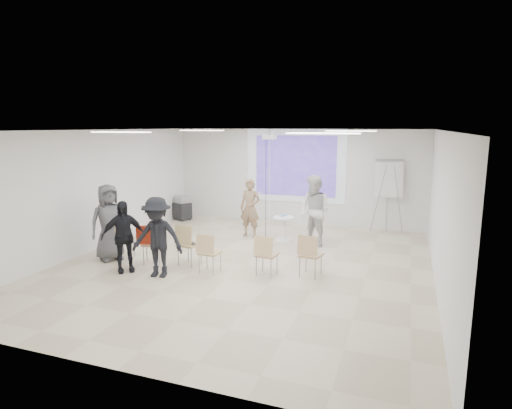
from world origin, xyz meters
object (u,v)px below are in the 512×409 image
(player_right, at_px, (315,207))
(chair_left_inner, at_px, (187,242))
(pedestal_table, at_px, (284,227))
(audience_mid, at_px, (157,232))
(chair_far_left, at_px, (123,236))
(flipchart_easel, at_px, (389,179))
(chair_center, at_px, (208,250))
(av_cart, at_px, (182,209))
(audience_left, at_px, (123,231))
(player_left, at_px, (250,204))
(chair_left_mid, at_px, (152,241))
(audience_outer, at_px, (109,218))
(chair_right_far, at_px, (309,252))
(laptop, at_px, (190,243))
(chair_right_inner, at_px, (265,252))

(player_right, distance_m, chair_left_inner, 3.51)
(pedestal_table, height_order, audience_mid, audience_mid)
(chair_far_left, xyz_separation_m, flipchart_easel, (5.71, 4.71, 1.05))
(chair_far_left, xyz_separation_m, chair_center, (2.35, -0.28, -0.02))
(chair_left_inner, xyz_separation_m, chair_center, (0.66, -0.30, -0.04))
(av_cart, bearing_deg, audience_left, -51.23)
(player_right, bearing_deg, player_left, -160.75)
(flipchart_easel, bearing_deg, chair_left_mid, -142.41)
(audience_mid, xyz_separation_m, audience_outer, (-1.69, 0.63, 0.05))
(player_left, bearing_deg, audience_outer, -123.39)
(flipchart_easel, height_order, av_cart, flipchart_easel)
(chair_left_mid, height_order, chair_left_inner, chair_left_inner)
(audience_outer, xyz_separation_m, av_cart, (-0.58, 4.40, -0.63))
(audience_mid, bearing_deg, chair_left_inner, 64.48)
(chair_right_far, bearing_deg, chair_center, -156.63)
(av_cart, bearing_deg, chair_center, -31.95)
(laptop, bearing_deg, pedestal_table, -110.26)
(player_right, height_order, flipchart_easel, flipchart_easel)
(chair_left_inner, bearing_deg, chair_far_left, -171.06)
(chair_far_left, distance_m, chair_right_inner, 3.53)
(chair_left_mid, bearing_deg, player_right, 19.74)
(chair_right_inner, xyz_separation_m, flipchart_easel, (2.18, 4.73, 1.07))
(chair_far_left, xyz_separation_m, audience_left, (0.59, -0.76, 0.35))
(chair_right_inner, bearing_deg, chair_center, -162.03)
(av_cart, bearing_deg, chair_right_far, -14.49)
(chair_far_left, height_order, chair_right_far, chair_far_left)
(audience_left, bearing_deg, chair_left_mid, 19.48)
(chair_right_inner, xyz_separation_m, laptop, (-1.83, 0.13, -0.00))
(chair_left_mid, xyz_separation_m, chair_left_inner, (0.80, 0.18, 0.02))
(laptop, bearing_deg, flipchart_easel, -122.77)
(chair_left_mid, distance_m, av_cart, 4.72)
(player_left, height_order, player_right, player_right)
(pedestal_table, height_order, laptop, pedestal_table)
(chair_center, bearing_deg, player_left, 97.30)
(player_left, xyz_separation_m, player_right, (1.90, -0.31, 0.09))
(chair_left_inner, relative_size, audience_mid, 0.50)
(player_left, xyz_separation_m, chair_right_inner, (1.44, -2.94, -0.41))
(player_right, distance_m, chair_right_inner, 2.72)
(laptop, distance_m, audience_left, 1.47)
(player_left, distance_m, chair_right_inner, 3.30)
(pedestal_table, height_order, chair_left_inner, chair_left_inner)
(chair_left_mid, relative_size, chair_center, 1.05)
(pedestal_table, height_order, audience_left, audience_left)
(player_right, xyz_separation_m, chair_far_left, (-4.00, -2.62, -0.48))
(player_left, xyz_separation_m, chair_left_inner, (-0.41, -2.91, -0.37))
(audience_left, bearing_deg, pedestal_table, 10.11)
(audience_left, bearing_deg, audience_mid, -45.61)
(player_right, distance_m, chair_right_far, 2.48)
(chair_left_mid, relative_size, chair_right_inner, 1.06)
(chair_center, xyz_separation_m, chair_right_far, (2.06, 0.51, 0.02))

